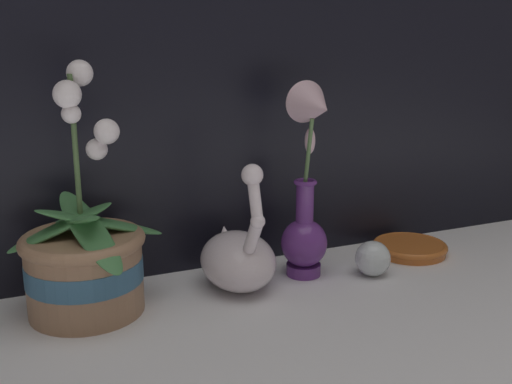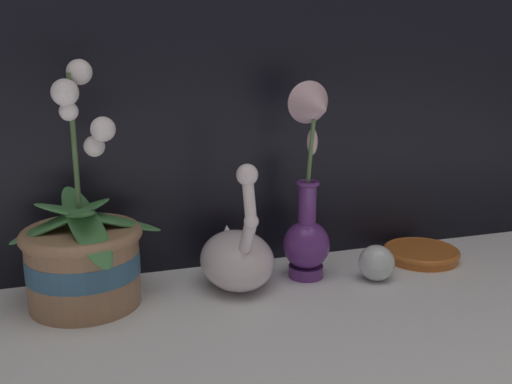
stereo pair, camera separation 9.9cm
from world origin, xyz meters
TOP-DOWN VIEW (x-y plane):
  - ground_plane at (0.00, 0.00)m, footprint 2.80×2.80m
  - orchid_potted_plant at (-0.31, 0.11)m, footprint 0.24×0.27m
  - swan_figurine at (-0.06, 0.10)m, footprint 0.12×0.19m
  - blue_vase at (0.06, 0.09)m, footprint 0.08×0.11m
  - glass_sphere at (0.17, 0.05)m, footprint 0.06×0.06m
  - amber_dish at (0.31, 0.12)m, footprint 0.14×0.14m

SIDE VIEW (x-z plane):
  - ground_plane at x=0.00m, z-range 0.00..0.00m
  - amber_dish at x=0.31m, z-range 0.00..0.02m
  - glass_sphere at x=0.17m, z-range 0.00..0.06m
  - swan_figurine at x=-0.06m, z-range -0.06..0.17m
  - orchid_potted_plant at x=-0.31m, z-range -0.11..0.27m
  - blue_vase at x=0.06m, z-range -0.02..0.32m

